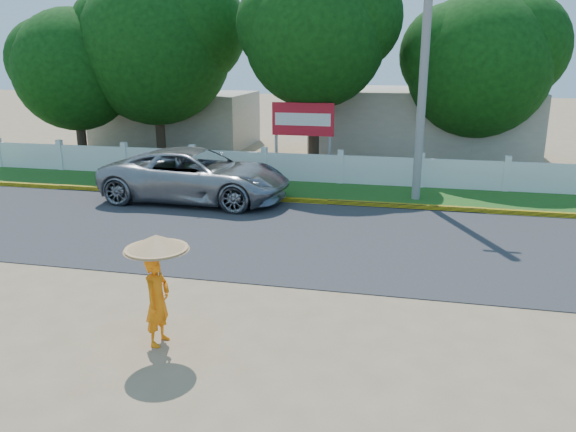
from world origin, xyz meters
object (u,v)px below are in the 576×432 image
object	(u,v)px
utility_pole	(424,72)
monk_with_parasol	(157,274)
billboard	(303,123)
vehicle	(196,175)

from	to	relation	value
utility_pole	monk_with_parasol	distance (m)	12.27
monk_with_parasol	billboard	bearing A→B (deg)	91.19
vehicle	monk_with_parasol	xyz separation A→B (m)	(3.02, -9.39, 0.40)
vehicle	billboard	size ratio (longest dim) A/B	2.13
vehicle	billboard	distance (m)	5.58
vehicle	monk_with_parasol	size ratio (longest dim) A/B	3.21
vehicle	monk_with_parasol	distance (m)	9.87
vehicle	billboard	bearing A→B (deg)	-28.78
vehicle	monk_with_parasol	bearing A→B (deg)	-160.75
monk_with_parasol	billboard	distance (m)	14.11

